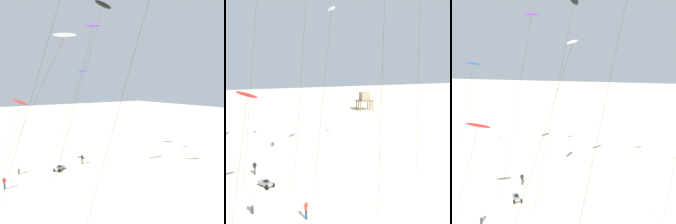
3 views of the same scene
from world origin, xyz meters
TOP-DOWN VIEW (x-y plane):
  - ground_plane at (0.00, 0.00)m, footprint 260.00×260.00m
  - kite_red at (-6.27, 0.90)m, footprint 3.29×4.50m
  - kite_white at (2.82, 4.22)m, footprint 5.55×9.40m
  - kite_flyer_nearest at (-5.04, 10.29)m, footprint 0.57×0.54m
  - kite_flyer_middle at (-2.02, -2.33)m, footprint 0.56×0.58m
  - kite_flyer_furthest at (-6.34, 0.35)m, footprint 0.70×0.71m
  - stilt_house at (29.95, 50.56)m, footprint 4.56×3.48m
  - beach_buggy at (-4.35, 5.97)m, footprint 1.71×2.04m

SIDE VIEW (x-z plane):
  - ground_plane at x=0.00m, z-range 0.00..0.00m
  - beach_buggy at x=-4.35m, z-range 0.02..0.84m
  - kite_flyer_nearest at x=-5.04m, z-range 0.06..1.73m
  - kite_flyer_middle at x=-2.02m, z-range 0.06..1.73m
  - kite_flyer_furthest at x=-6.34m, z-range 0.06..1.73m
  - stilt_house at x=29.95m, z-range 0.94..6.13m
  - kite_red at x=-6.27m, z-range 5.10..16.52m
  - kite_white at x=2.82m, z-range 9.21..28.77m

